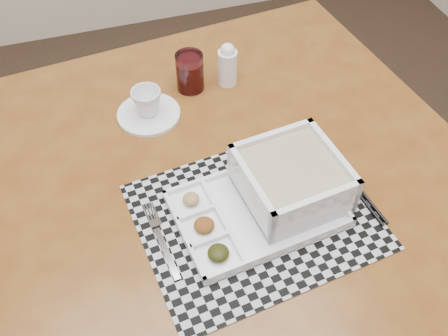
{
  "coord_description": "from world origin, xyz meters",
  "views": [
    {
      "loc": [
        0.48,
        -0.04,
        1.6
      ],
      "look_at": [
        0.67,
        0.56,
        0.89
      ],
      "focal_mm": 40.0,
      "sensor_mm": 36.0,
      "label": 1
    }
  ],
  "objects": [
    {
      "name": "juice_glass",
      "position": [
        0.7,
        0.92,
        0.83
      ],
      "size": [
        0.07,
        0.07,
        0.1
      ],
      "color": "white",
      "rests_on": "dining_table"
    },
    {
      "name": "spoon",
      "position": [
        0.92,
        0.58,
        0.79
      ],
      "size": [
        0.04,
        0.18,
        0.01
      ],
      "color": "silver",
      "rests_on": "placemat"
    },
    {
      "name": "chopsticks",
      "position": [
        0.94,
        0.51,
        0.8
      ],
      "size": [
        0.04,
        0.24,
        0.01
      ],
      "color": "black",
      "rests_on": "placemat"
    },
    {
      "name": "saucer",
      "position": [
        0.57,
        0.85,
        0.79
      ],
      "size": [
        0.15,
        0.15,
        0.01
      ],
      "primitive_type": "cylinder",
      "color": "white",
      "rests_on": "dining_table"
    },
    {
      "name": "dining_table",
      "position": [
        0.71,
        0.63,
        0.71
      ],
      "size": [
        1.16,
        1.16,
        0.79
      ],
      "color": "#5C2C10",
      "rests_on": "ground"
    },
    {
      "name": "fork",
      "position": [
        0.53,
        0.5,
        0.79
      ],
      "size": [
        0.04,
        0.19,
        0.0
      ],
      "color": "silver",
      "rests_on": "placemat"
    },
    {
      "name": "creamer_bottle",
      "position": [
        0.79,
        0.91,
        0.84
      ],
      "size": [
        0.05,
        0.05,
        0.12
      ],
      "color": "white",
      "rests_on": "dining_table"
    },
    {
      "name": "serving_tray",
      "position": [
        0.78,
        0.52,
        0.83
      ],
      "size": [
        0.35,
        0.25,
        0.1
      ],
      "color": "white",
      "rests_on": "placemat"
    },
    {
      "name": "cup",
      "position": [
        0.57,
        0.85,
        0.83
      ],
      "size": [
        0.09,
        0.09,
        0.07
      ],
      "primitive_type": "imported",
      "rotation": [
        0.0,
        0.0,
        0.43
      ],
      "color": "white",
      "rests_on": "saucer"
    },
    {
      "name": "placemat",
      "position": [
        0.71,
        0.49,
        0.79
      ],
      "size": [
        0.49,
        0.42,
        0.0
      ],
      "primitive_type": "cube",
      "rotation": [
        0.0,
        0.0,
        0.11
      ],
      "color": "#ADAEB5",
      "rests_on": "dining_table"
    }
  ]
}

